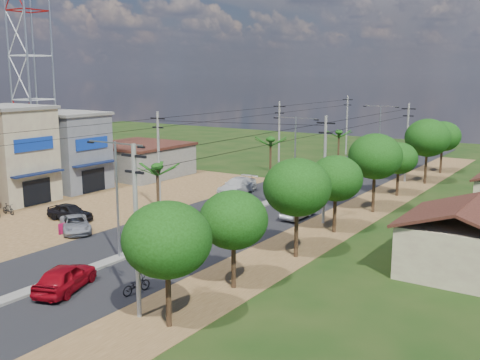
# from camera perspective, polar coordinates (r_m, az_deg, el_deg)

# --- Properties ---
(ground) EXTENTS (160.00, 160.00, 0.00)m
(ground) POSITION_cam_1_polar(r_m,az_deg,el_deg) (39.12, -12.11, -7.88)
(ground) COLOR black
(ground) RESTS_ON ground
(road) EXTENTS (12.00, 110.00, 0.04)m
(road) POSITION_cam_1_polar(r_m,az_deg,el_deg) (50.27, 0.17, -3.41)
(road) COLOR black
(road) RESTS_ON ground
(median) EXTENTS (1.00, 90.00, 0.18)m
(median) POSITION_cam_1_polar(r_m,az_deg,el_deg) (52.71, 1.96, -2.67)
(median) COLOR #605E56
(median) RESTS_ON ground
(dirt_lot_west) EXTENTS (18.00, 46.00, 0.04)m
(dirt_lot_west) POSITION_cam_1_polar(r_m,az_deg,el_deg) (55.08, -17.15, -2.64)
(dirt_lot_west) COLOR brown
(dirt_lot_west) RESTS_ON ground
(dirt_shoulder_east) EXTENTS (5.00, 90.00, 0.03)m
(dirt_shoulder_east) POSITION_cam_1_polar(r_m,az_deg,el_deg) (46.30, 9.02, -4.80)
(dirt_shoulder_east) COLOR brown
(dirt_shoulder_east) RESTS_ON ground
(shophouse_cream) EXTENTS (9.00, 6.40, 9.30)m
(shophouse_cream) POSITION_cam_1_polar(r_m,az_deg,el_deg) (59.21, -22.46, 2.51)
(shophouse_cream) COLOR gray
(shophouse_cream) RESTS_ON ground
(shophouse_grey) EXTENTS (9.00, 6.40, 8.30)m
(shophouse_grey) POSITION_cam_1_polar(r_m,az_deg,el_deg) (63.41, -17.21, 2.89)
(shophouse_grey) COLOR #55595D
(shophouse_grey) RESTS_ON ground
(low_shed) EXTENTS (10.40, 10.40, 3.95)m
(low_shed) POSITION_cam_1_polar(r_m,az_deg,el_deg) (69.72, -10.25, 2.06)
(low_shed) COLOR #605E56
(low_shed) RESTS_ON ground
(telecom_tower) EXTENTS (3.80, 3.80, 43.00)m
(telecom_tower) POSITION_cam_1_polar(r_m,az_deg,el_deg) (67.18, -20.78, 15.90)
(telecom_tower) COLOR gray
(telecom_tower) RESTS_ON ground
(house_east_near) EXTENTS (7.60, 7.50, 4.60)m
(house_east_near) POSITION_cam_1_polar(r_m,az_deg,el_deg) (37.70, 22.02, -5.35)
(house_east_near) COLOR gray
(house_east_near) RESTS_ON ground
(tree_east_a) EXTENTS (4.40, 4.40, 6.37)m
(tree_east_a) POSITION_cam_1_polar(r_m,az_deg,el_deg) (27.36, -7.42, -6.03)
(tree_east_a) COLOR black
(tree_east_a) RESTS_ON ground
(tree_east_b) EXTENTS (4.00, 4.00, 5.83)m
(tree_east_b) POSITION_cam_1_polar(r_m,az_deg,el_deg) (32.16, -0.66, -4.07)
(tree_east_b) COLOR black
(tree_east_b) RESTS_ON ground
(tree_east_c) EXTENTS (4.60, 4.60, 6.83)m
(tree_east_c) POSITION_cam_1_polar(r_m,az_deg,el_deg) (37.65, 5.83, -0.75)
(tree_east_c) COLOR black
(tree_east_c) RESTS_ON ground
(tree_east_d) EXTENTS (4.20, 4.20, 6.13)m
(tree_east_d) POSITION_cam_1_polar(r_m,az_deg,el_deg) (44.08, 9.71, 0.15)
(tree_east_d) COLOR black
(tree_east_d) RESTS_ON ground
(tree_east_e) EXTENTS (4.80, 4.80, 7.14)m
(tree_east_e) POSITION_cam_1_polar(r_m,az_deg,el_deg) (51.23, 13.58, 2.34)
(tree_east_e) COLOR black
(tree_east_e) RESTS_ON ground
(tree_east_f) EXTENTS (3.80, 3.80, 5.52)m
(tree_east_f) POSITION_cam_1_polar(r_m,az_deg,el_deg) (59.03, 15.83, 2.14)
(tree_east_f) COLOR black
(tree_east_f) RESTS_ON ground
(tree_east_g) EXTENTS (5.00, 5.00, 7.38)m
(tree_east_g) POSITION_cam_1_polar(r_m,az_deg,el_deg) (66.32, 18.52, 4.08)
(tree_east_g) COLOR black
(tree_east_g) RESTS_ON ground
(tree_east_h) EXTENTS (4.40, 4.40, 6.52)m
(tree_east_h) POSITION_cam_1_polar(r_m,az_deg,el_deg) (74.17, 19.90, 4.18)
(tree_east_h) COLOR black
(tree_east_h) RESTS_ON ground
(palm_median_near) EXTENTS (2.00, 2.00, 6.15)m
(palm_median_near) POSITION_cam_1_polar(r_m,az_deg,el_deg) (40.57, -8.39, 0.99)
(palm_median_near) COLOR black
(palm_median_near) RESTS_ON ground
(palm_median_mid) EXTENTS (2.00, 2.00, 6.55)m
(palm_median_mid) POSITION_cam_1_polar(r_m,az_deg,el_deg) (53.37, 3.13, 3.83)
(palm_median_mid) COLOR black
(palm_median_mid) RESTS_ON ground
(palm_median_far) EXTENTS (2.00, 2.00, 5.85)m
(palm_median_far) POSITION_cam_1_polar(r_m,az_deg,el_deg) (67.64, 10.02, 4.61)
(palm_median_far) COLOR black
(palm_median_far) RESTS_ON ground
(streetlight_near) EXTENTS (5.10, 0.18, 8.00)m
(streetlight_near) POSITION_cam_1_polar(r_m,az_deg,el_deg) (37.88, -12.39, -1.00)
(streetlight_near) COLOR gray
(streetlight_near) RESTS_ON ground
(streetlight_mid) EXTENTS (5.10, 0.18, 8.00)m
(streetlight_mid) POSITION_cam_1_polar(r_m,az_deg,el_deg) (57.84, 5.63, 3.22)
(streetlight_mid) COLOR gray
(streetlight_mid) RESTS_ON ground
(streetlight_far) EXTENTS (5.10, 0.18, 8.00)m
(streetlight_far) POSITION_cam_1_polar(r_m,az_deg,el_deg) (80.66, 14.01, 5.10)
(streetlight_far) COLOR gray
(streetlight_far) RESTS_ON ground
(utility_pole_w_b) EXTENTS (1.60, 0.24, 9.00)m
(utility_pole_w_b) POSITION_cam_1_polar(r_m,az_deg,el_deg) (51.19, -8.26, 2.14)
(utility_pole_w_b) COLOR #605E56
(utility_pole_w_b) RESTS_ON ground
(utility_pole_w_c) EXTENTS (1.60, 0.24, 9.00)m
(utility_pole_w_c) POSITION_cam_1_polar(r_m,az_deg,el_deg) (69.02, 3.99, 4.45)
(utility_pole_w_c) COLOR #605E56
(utility_pole_w_c) RESTS_ON ground
(utility_pole_w_d) EXTENTS (1.60, 0.24, 9.00)m
(utility_pole_w_d) POSITION_cam_1_polar(r_m,az_deg,el_deg) (87.82, 10.80, 5.65)
(utility_pole_w_d) COLOR #605E56
(utility_pole_w_d) RESTS_ON ground
(utility_pole_e_a) EXTENTS (1.60, 0.24, 9.00)m
(utility_pole_e_a) POSITION_cam_1_polar(r_m,az_deg,el_deg) (28.60, -10.48, -4.82)
(utility_pole_e_a) COLOR #605E56
(utility_pole_e_a) RESTS_ON ground
(utility_pole_e_b) EXTENTS (1.60, 0.24, 9.00)m
(utility_pole_e_b) POSITION_cam_1_polar(r_m,az_deg,el_deg) (46.58, 8.59, 1.28)
(utility_pole_e_b) COLOR #605E56
(utility_pole_e_b) RESTS_ON ground
(utility_pole_e_c) EXTENTS (1.60, 0.24, 9.00)m
(utility_pole_e_c) POSITION_cam_1_polar(r_m,az_deg,el_deg) (67.00, 16.59, 3.84)
(utility_pole_e_c) COLOR #605E56
(utility_pole_e_c) RESTS_ON ground
(car_red_near) EXTENTS (3.39, 5.08, 1.61)m
(car_red_near) POSITION_cam_1_polar(r_m,az_deg,el_deg) (34.21, -17.34, -9.47)
(car_red_near) COLOR maroon
(car_red_near) RESTS_ON ground
(car_silver_mid) EXTENTS (1.41, 3.94, 1.29)m
(car_silver_mid) POSITION_cam_1_polar(r_m,az_deg,el_deg) (48.60, 5.84, -3.21)
(car_silver_mid) COLOR gray
(car_silver_mid) RESTS_ON ground
(car_white_far) EXTENTS (2.50, 5.65, 1.61)m
(car_white_far) POSITION_cam_1_polar(r_m,az_deg,el_deg) (58.26, -0.30, -0.64)
(car_white_far) COLOR #AEAEAA
(car_white_far) RESTS_ON ground
(car_parked_silver) EXTENTS (4.93, 4.29, 1.26)m
(car_parked_silver) POSITION_cam_1_polar(r_m,az_deg,el_deg) (46.20, -16.38, -4.36)
(car_parked_silver) COLOR gray
(car_parked_silver) RESTS_ON ground
(car_parked_dark) EXTENTS (4.33, 2.03, 1.43)m
(car_parked_dark) POSITION_cam_1_polar(r_m,az_deg,el_deg) (49.91, -16.89, -3.17)
(car_parked_dark) COLOR black
(car_parked_dark) RESTS_ON ground
(moto_rider_east) EXTENTS (0.89, 1.98, 1.01)m
(moto_rider_east) POSITION_cam_1_polar(r_m,az_deg,el_deg) (32.94, -10.49, -10.50)
(moto_rider_east) COLOR black
(moto_rider_east) RESTS_ON ground
(moto_rider_west_a) EXTENTS (1.24, 1.92, 0.95)m
(moto_rider_west_a) POSITION_cam_1_polar(r_m,az_deg,el_deg) (53.00, 0.69, -2.16)
(moto_rider_west_a) COLOR black
(moto_rider_west_a) RESTS_ON ground
(moto_rider_west_b) EXTENTS (1.05, 1.76, 1.02)m
(moto_rider_west_b) POSITION_cam_1_polar(r_m,az_deg,el_deg) (68.23, 5.34, 0.76)
(moto_rider_west_b) COLOR black
(moto_rider_west_b) RESTS_ON ground
(roadside_sign) EXTENTS (0.32, 1.07, 0.90)m
(roadside_sign) POSITION_cam_1_polar(r_m,az_deg,el_deg) (46.01, -17.35, -4.72)
(roadside_sign) COLOR maroon
(roadside_sign) RESTS_ON ground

